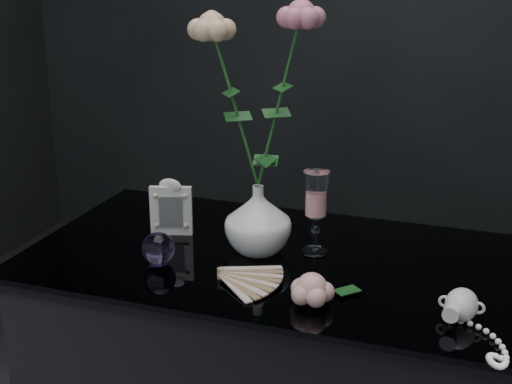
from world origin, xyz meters
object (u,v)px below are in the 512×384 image
at_px(picture_frame, 171,207).
at_px(vase, 258,219).
at_px(paperweight, 158,248).
at_px(pearl_jar, 462,303).
at_px(wine_glass, 316,213).
at_px(loose_rose, 312,289).

bearing_deg(picture_frame, vase, -25.30).
relative_size(vase, paperweight, 2.18).
xyz_separation_m(vase, picture_frame, (-0.22, 0.03, -0.01)).
xyz_separation_m(picture_frame, pearl_jar, (0.65, -0.19, -0.04)).
relative_size(wine_glass, picture_frame, 1.36).
bearing_deg(paperweight, picture_frame, 106.25).
height_order(picture_frame, paperweight, picture_frame).
bearing_deg(picture_frame, pearl_jar, -33.64).
xyz_separation_m(vase, wine_glass, (0.12, 0.04, 0.02)).
relative_size(vase, wine_glass, 0.82).
distance_m(loose_rose, pearl_jar, 0.26).
bearing_deg(paperweight, loose_rose, -11.29).
distance_m(vase, picture_frame, 0.22).
bearing_deg(paperweight, wine_glass, 29.57).
bearing_deg(pearl_jar, picture_frame, 168.95).
bearing_deg(picture_frame, loose_rose, -47.32).
height_order(wine_glass, picture_frame, wine_glass).
xyz_separation_m(picture_frame, paperweight, (0.05, -0.16, -0.03)).
xyz_separation_m(vase, pearl_jar, (0.43, -0.16, -0.04)).
distance_m(vase, loose_rose, 0.26).
xyz_separation_m(wine_glass, loose_rose, (0.06, -0.23, -0.06)).
bearing_deg(paperweight, vase, 36.05).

